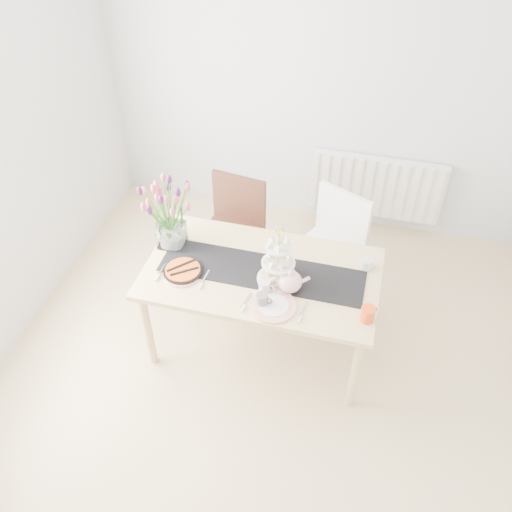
% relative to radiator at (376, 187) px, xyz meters
% --- Properties ---
extents(room_shell, '(4.50, 4.50, 4.50)m').
position_rel_radiator_xyz_m(room_shell, '(-0.50, -2.19, 0.85)').
color(room_shell, tan).
rests_on(room_shell, ground).
extents(radiator, '(1.20, 0.08, 0.60)m').
position_rel_radiator_xyz_m(radiator, '(0.00, 0.00, 0.00)').
color(radiator, white).
rests_on(radiator, room_shell).
extents(dining_table, '(1.60, 0.90, 0.75)m').
position_rel_radiator_xyz_m(dining_table, '(-0.66, -1.64, 0.22)').
color(dining_table, tan).
rests_on(dining_table, ground).
extents(chair_brown, '(0.52, 0.52, 0.92)m').
position_rel_radiator_xyz_m(chair_brown, '(-1.08, -0.94, 0.09)').
color(chair_brown, '#371914').
rests_on(chair_brown, ground).
extents(chair_white, '(0.61, 0.61, 0.93)m').
position_rel_radiator_xyz_m(chair_white, '(-0.26, -0.94, 0.10)').
color(chair_white, white).
rests_on(chair_white, ground).
extents(table_runner, '(1.40, 0.35, 0.01)m').
position_rel_radiator_xyz_m(table_runner, '(-0.66, -1.64, 0.30)').
color(table_runner, black).
rests_on(table_runner, dining_table).
extents(tulip_vase, '(0.63, 0.63, 0.54)m').
position_rel_radiator_xyz_m(tulip_vase, '(-1.35, -1.53, 0.65)').
color(tulip_vase, silver).
rests_on(tulip_vase, dining_table).
extents(cake_stand, '(0.28, 0.28, 0.41)m').
position_rel_radiator_xyz_m(cake_stand, '(-0.54, -1.70, 0.42)').
color(cake_stand, gold).
rests_on(cake_stand, dining_table).
extents(teapot, '(0.30, 0.26, 0.17)m').
position_rel_radiator_xyz_m(teapot, '(-0.44, -1.77, 0.38)').
color(teapot, silver).
rests_on(teapot, dining_table).
extents(cream_jug, '(0.10, 0.10, 0.08)m').
position_rel_radiator_xyz_m(cream_jug, '(0.02, -1.43, 0.34)').
color(cream_jug, silver).
rests_on(cream_jug, dining_table).
extents(tart_tin, '(0.27, 0.27, 0.03)m').
position_rel_radiator_xyz_m(tart_tin, '(-1.18, -1.79, 0.32)').
color(tart_tin, black).
rests_on(tart_tin, dining_table).
extents(mug_grey, '(0.08, 0.08, 0.09)m').
position_rel_radiator_xyz_m(mug_grey, '(-0.59, -1.94, 0.35)').
color(mug_grey, slate).
rests_on(mug_grey, dining_table).
extents(mug_white, '(0.08, 0.08, 0.09)m').
position_rel_radiator_xyz_m(mug_white, '(-0.60, -1.82, 0.34)').
color(mug_white, silver).
rests_on(mug_white, dining_table).
extents(mug_orange, '(0.12, 0.12, 0.11)m').
position_rel_radiator_xyz_m(mug_orange, '(0.07, -1.90, 0.35)').
color(mug_orange, '#F04A1A').
rests_on(mug_orange, dining_table).
extents(plate_left, '(0.25, 0.25, 0.01)m').
position_rel_radiator_xyz_m(plate_left, '(-1.17, -1.82, 0.31)').
color(plate_left, white).
rests_on(plate_left, dining_table).
extents(plate_right, '(0.34, 0.34, 0.02)m').
position_rel_radiator_xyz_m(plate_right, '(-0.51, -1.94, 0.31)').
color(plate_right, white).
rests_on(plate_right, dining_table).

